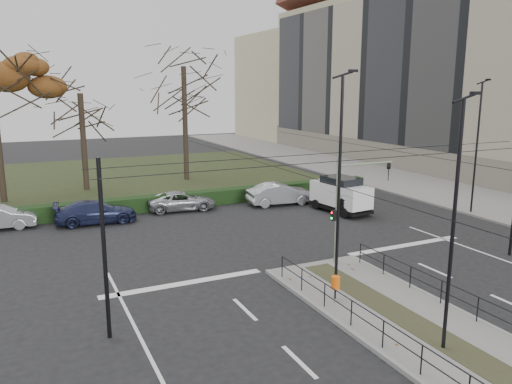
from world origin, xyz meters
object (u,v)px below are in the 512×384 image
(parked_car_third, at_px, (96,212))
(streetlamp_sidewalk, at_px, (477,146))
(litter_bin, at_px, (336,283))
(parked_car_fourth, at_px, (182,201))
(streetlamp_median_far, at_px, (340,178))
(parked_car_fifth, at_px, (280,194))
(white_van, at_px, (341,194))
(streetlamp_median_near, at_px, (454,224))
(bare_tree_center, at_px, (184,75))
(traffic_light, at_px, (342,202))
(bare_tree_near, at_px, (81,101))

(parked_car_third, bearing_deg, streetlamp_sidewalk, -105.52)
(litter_bin, relative_size, parked_car_fourth, 0.20)
(streetlamp_sidewalk, bearing_deg, streetlamp_median_far, -157.30)
(parked_car_third, xyz_separation_m, parked_car_fifth, (12.43, -0.47, 0.07))
(streetlamp_sidewalk, distance_m, parked_car_fifth, 13.17)
(parked_car_third, relative_size, parked_car_fourth, 1.06)
(litter_bin, xyz_separation_m, white_van, (8.40, 11.75, 0.45))
(litter_bin, distance_m, streetlamp_median_near, 5.73)
(litter_bin, xyz_separation_m, streetlamp_sidewalk, (15.81, 7.61, 3.68))
(parked_car_third, height_order, bare_tree_center, bare_tree_center)
(streetlamp_median_far, bearing_deg, litter_bin, -125.72)
(parked_car_fourth, bearing_deg, white_van, -111.20)
(traffic_light, distance_m, streetlamp_median_near, 8.18)
(white_van, xyz_separation_m, parked_car_fifth, (-2.61, 3.56, -0.46))
(traffic_light, height_order, bare_tree_near, bare_tree_near)
(streetlamp_median_far, relative_size, white_van, 1.90)
(parked_car_third, bearing_deg, streetlamp_median_far, -147.39)
(streetlamp_median_far, distance_m, bare_tree_center, 26.24)
(streetlamp_sidewalk, bearing_deg, white_van, 150.77)
(streetlamp_sidewalk, xyz_separation_m, white_van, (-7.41, 4.15, -3.23))
(streetlamp_sidewalk, bearing_deg, bare_tree_center, 123.72)
(white_van, distance_m, parked_car_fifth, 4.44)
(streetlamp_median_far, height_order, streetlamp_sidewalk, streetlamp_median_far)
(litter_bin, relative_size, bare_tree_center, 0.07)
(streetlamp_median_near, distance_m, parked_car_third, 21.98)
(parked_car_third, distance_m, parked_car_fourth, 5.78)
(streetlamp_sidewalk, height_order, bare_tree_near, bare_tree_near)
(white_van, bearing_deg, traffic_light, -124.72)
(parked_car_fourth, height_order, parked_car_fifth, parked_car_fifth)
(streetlamp_sidewalk, distance_m, bare_tree_near, 28.71)
(streetlamp_median_far, height_order, parked_car_fifth, streetlamp_median_far)
(litter_bin, bearing_deg, parked_car_fourth, 93.23)
(bare_tree_center, relative_size, parked_car_fifth, 2.79)
(bare_tree_near, bearing_deg, parked_car_fifth, -42.91)
(traffic_light, distance_m, bare_tree_near, 24.69)
(white_van, xyz_separation_m, bare_tree_center, (-5.67, 15.45, 7.92))
(white_van, relative_size, bare_tree_center, 0.35)
(traffic_light, relative_size, parked_car_fourth, 1.09)
(streetlamp_median_near, xyz_separation_m, bare_tree_near, (-6.86, 30.75, 2.97))
(litter_bin, distance_m, parked_car_fifth, 16.37)
(litter_bin, bearing_deg, bare_tree_near, 102.72)
(litter_bin, bearing_deg, streetlamp_median_far, 54.28)
(traffic_light, relative_size, streetlamp_sidewalk, 0.58)
(parked_car_fourth, relative_size, parked_car_fifth, 0.97)
(bare_tree_near, bearing_deg, traffic_light, -69.55)
(streetlamp_sidewalk, bearing_deg, parked_car_fourth, 151.36)
(litter_bin, relative_size, streetlamp_median_near, 0.11)
(traffic_light, distance_m, parked_car_fourth, 14.04)
(white_van, bearing_deg, parked_car_fifth, 126.22)
(parked_car_third, bearing_deg, bare_tree_center, -34.87)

